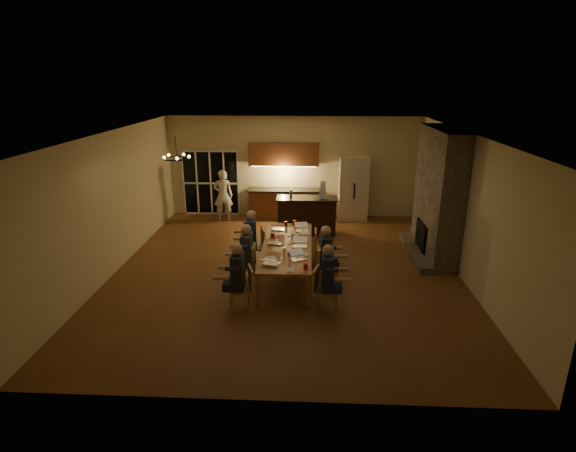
% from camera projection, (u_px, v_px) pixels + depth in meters
% --- Properties ---
extents(floor, '(9.00, 9.00, 0.00)m').
position_uv_depth(floor, '(286.00, 270.00, 10.62)').
color(floor, brown).
rests_on(floor, ground).
extents(back_wall, '(8.00, 0.04, 3.20)m').
position_uv_depth(back_wall, '(294.00, 167.00, 14.39)').
color(back_wall, '#BDB086').
rests_on(back_wall, ground).
extents(left_wall, '(0.04, 9.00, 3.20)m').
position_uv_depth(left_wall, '(111.00, 203.00, 10.29)').
color(left_wall, '#BDB086').
rests_on(left_wall, ground).
extents(right_wall, '(0.04, 9.00, 3.20)m').
position_uv_depth(right_wall, '(467.00, 208.00, 9.92)').
color(right_wall, '#BDB086').
rests_on(right_wall, ground).
extents(ceiling, '(8.00, 9.00, 0.04)m').
position_uv_depth(ceiling, '(286.00, 133.00, 9.59)').
color(ceiling, white).
rests_on(ceiling, back_wall).
extents(french_doors, '(1.86, 0.08, 2.10)m').
position_uv_depth(french_doors, '(211.00, 183.00, 14.64)').
color(french_doors, black).
rests_on(french_doors, ground).
extents(fireplace, '(0.58, 2.50, 3.20)m').
position_uv_depth(fireplace, '(438.00, 194.00, 11.07)').
color(fireplace, '#6C6155').
rests_on(fireplace, ground).
extents(kitchenette, '(2.24, 0.68, 2.40)m').
position_uv_depth(kitchenette, '(284.00, 181.00, 14.23)').
color(kitchenette, brown).
rests_on(kitchenette, ground).
extents(refrigerator, '(0.90, 0.68, 2.00)m').
position_uv_depth(refrigerator, '(353.00, 189.00, 14.14)').
color(refrigerator, beige).
rests_on(refrigerator, ground).
extents(dining_table, '(1.10, 3.16, 0.75)m').
position_uv_depth(dining_table, '(287.00, 260.00, 10.24)').
color(dining_table, '#A16740').
rests_on(dining_table, ground).
extents(bar_island, '(1.75, 0.70, 1.08)m').
position_uv_depth(bar_island, '(307.00, 216.00, 12.95)').
color(bar_island, black).
rests_on(bar_island, ground).
extents(chair_left_near, '(0.55, 0.55, 0.89)m').
position_uv_depth(chair_left_near, '(241.00, 290.00, 8.67)').
color(chair_left_near, '#A47952').
rests_on(chair_left_near, ground).
extents(chair_left_mid, '(0.45, 0.45, 0.89)m').
position_uv_depth(chair_left_mid, '(245.00, 264.00, 9.84)').
color(chair_left_mid, '#A47952').
rests_on(chair_left_mid, ground).
extents(chair_left_far, '(0.55, 0.55, 0.89)m').
position_uv_depth(chair_left_far, '(255.00, 247.00, 10.86)').
color(chair_left_far, '#A47952').
rests_on(chair_left_far, ground).
extents(chair_right_near, '(0.54, 0.54, 0.89)m').
position_uv_depth(chair_right_near, '(326.00, 291.00, 8.63)').
color(chair_right_near, '#A47952').
rests_on(chair_right_near, ground).
extents(chair_right_mid, '(0.45, 0.45, 0.89)m').
position_uv_depth(chair_right_mid, '(328.00, 266.00, 9.73)').
color(chair_right_mid, '#A47952').
rests_on(chair_right_mid, ground).
extents(chair_right_far, '(0.44, 0.44, 0.89)m').
position_uv_depth(chair_right_far, '(324.00, 248.00, 10.79)').
color(chair_right_far, '#A47952').
rests_on(chair_right_far, ground).
extents(person_left_near, '(0.60, 0.60, 1.38)m').
position_uv_depth(person_left_near, '(238.00, 277.00, 8.63)').
color(person_left_near, '#24272E').
rests_on(person_left_near, ground).
extents(person_right_near, '(0.61, 0.61, 1.38)m').
position_uv_depth(person_right_near, '(327.00, 278.00, 8.59)').
color(person_right_near, navy).
rests_on(person_right_near, ground).
extents(person_left_mid, '(0.63, 0.63, 1.38)m').
position_uv_depth(person_left_mid, '(247.00, 255.00, 9.73)').
color(person_left_mid, '#34393D').
rests_on(person_left_mid, ground).
extents(person_right_mid, '(0.67, 0.67, 1.38)m').
position_uv_depth(person_right_mid, '(325.00, 256.00, 9.64)').
color(person_right_mid, '#24272E').
rests_on(person_right_mid, ground).
extents(person_left_far, '(0.67, 0.67, 1.38)m').
position_uv_depth(person_left_far, '(252.00, 238.00, 10.72)').
color(person_left_far, navy).
rests_on(person_left_far, ground).
extents(standing_person, '(0.63, 0.45, 1.63)m').
position_uv_depth(standing_person, '(223.00, 195.00, 14.05)').
color(standing_person, silver).
rests_on(standing_person, ground).
extents(chandelier, '(0.55, 0.55, 0.03)m').
position_uv_depth(chandelier, '(177.00, 158.00, 9.29)').
color(chandelier, black).
rests_on(chandelier, ceiling).
extents(laptop_a, '(0.38, 0.36, 0.23)m').
position_uv_depth(laptop_a, '(271.00, 259.00, 9.05)').
color(laptop_a, silver).
rests_on(laptop_a, dining_table).
extents(laptop_b, '(0.42, 0.40, 0.23)m').
position_uv_depth(laptop_b, '(299.00, 254.00, 9.28)').
color(laptop_b, silver).
rests_on(laptop_b, dining_table).
extents(laptop_c, '(0.37, 0.34, 0.23)m').
position_uv_depth(laptop_c, '(275.00, 239.00, 10.17)').
color(laptop_c, silver).
rests_on(laptop_c, dining_table).
extents(laptop_d, '(0.33, 0.29, 0.23)m').
position_uv_depth(laptop_d, '(300.00, 242.00, 9.99)').
color(laptop_d, silver).
rests_on(laptop_d, dining_table).
extents(laptop_e, '(0.34, 0.31, 0.23)m').
position_uv_depth(laptop_e, '(278.00, 225.00, 11.11)').
color(laptop_e, silver).
rests_on(laptop_e, dining_table).
extents(laptop_f, '(0.36, 0.33, 0.23)m').
position_uv_depth(laptop_f, '(302.00, 226.00, 11.01)').
color(laptop_f, silver).
rests_on(laptop_f, dining_table).
extents(mug_front, '(0.08, 0.08, 0.10)m').
position_uv_depth(mug_front, '(284.00, 250.00, 9.69)').
color(mug_front, white).
rests_on(mug_front, dining_table).
extents(mug_mid, '(0.09, 0.09, 0.10)m').
position_uv_depth(mug_mid, '(292.00, 235.00, 10.59)').
color(mug_mid, white).
rests_on(mug_mid, dining_table).
extents(mug_back, '(0.08, 0.08, 0.10)m').
position_uv_depth(mug_back, '(273.00, 232.00, 10.83)').
color(mug_back, white).
rests_on(mug_back, dining_table).
extents(redcup_near, '(0.09, 0.09, 0.12)m').
position_uv_depth(redcup_near, '(306.00, 266.00, 8.82)').
color(redcup_near, red).
rests_on(redcup_near, dining_table).
extents(redcup_mid, '(0.10, 0.10, 0.12)m').
position_uv_depth(redcup_mid, '(273.00, 235.00, 10.55)').
color(redcup_mid, red).
rests_on(redcup_mid, dining_table).
extents(redcup_far, '(0.09, 0.09, 0.12)m').
position_uv_depth(redcup_far, '(294.00, 223.00, 11.46)').
color(redcup_far, red).
rests_on(redcup_far, dining_table).
extents(can_silver, '(0.07, 0.07, 0.12)m').
position_uv_depth(can_silver, '(289.00, 253.00, 9.51)').
color(can_silver, '#B2B2B7').
rests_on(can_silver, dining_table).
extents(can_cola, '(0.06, 0.06, 0.12)m').
position_uv_depth(can_cola, '(286.00, 224.00, 11.39)').
color(can_cola, '#3F0F0C').
rests_on(can_cola, dining_table).
extents(plate_near, '(0.24, 0.24, 0.02)m').
position_uv_depth(plate_near, '(303.00, 255.00, 9.54)').
color(plate_near, white).
rests_on(plate_near, dining_table).
extents(plate_left, '(0.27, 0.27, 0.02)m').
position_uv_depth(plate_left, '(270.00, 259.00, 9.33)').
color(plate_left, white).
rests_on(plate_left, dining_table).
extents(plate_far, '(0.27, 0.27, 0.02)m').
position_uv_depth(plate_far, '(304.00, 233.00, 10.85)').
color(plate_far, white).
rests_on(plate_far, dining_table).
extents(notepad, '(0.15, 0.20, 0.01)m').
position_uv_depth(notepad, '(291.00, 270.00, 8.80)').
color(notepad, white).
rests_on(notepad, dining_table).
extents(bar_bottle, '(0.08, 0.08, 0.24)m').
position_uv_depth(bar_bottle, '(291.00, 194.00, 12.72)').
color(bar_bottle, '#99999E').
rests_on(bar_bottle, bar_island).
extents(bar_blender, '(0.16, 0.16, 0.47)m').
position_uv_depth(bar_blender, '(323.00, 190.00, 12.65)').
color(bar_blender, silver).
rests_on(bar_blender, bar_island).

